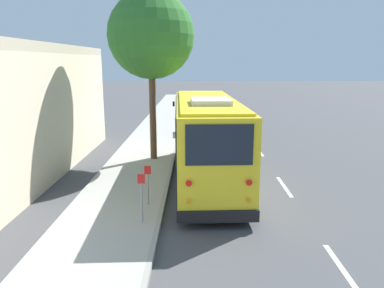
{
  "coord_description": "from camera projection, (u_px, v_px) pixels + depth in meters",
  "views": [
    {
      "loc": [
        -13.54,
        0.98,
        4.86
      ],
      "look_at": [
        2.42,
        1.14,
        1.3
      ],
      "focal_mm": 35.0,
      "sensor_mm": 36.0,
      "label": 1
    }
  ],
  "objects": [
    {
      "name": "shuttle_bus",
      "position": [
        207.0,
        137.0,
        14.89
      ],
      "size": [
        9.17,
        3.03,
        3.57
      ],
      "rotation": [
        0.0,
        0.0,
        0.05
      ],
      "color": "yellow",
      "rests_on": "ground"
    },
    {
      "name": "ground_plane",
      "position": [
        221.0,
        191.0,
        14.27
      ],
      "size": [
        160.0,
        160.0,
        0.0
      ],
      "primitive_type": "plane",
      "color": "#474749"
    },
    {
      "name": "street_tree",
      "position": [
        151.0,
        30.0,
        17.28
      ],
      "size": [
        4.01,
        4.01,
        8.47
      ],
      "color": "brown",
      "rests_on": "sidewalk_slab"
    },
    {
      "name": "lane_stripe_behind",
      "position": [
        342.0,
        269.0,
        8.91
      ],
      "size": [
        2.4,
        0.14,
        0.01
      ],
      "primitive_type": "cube",
      "color": "silver",
      "rests_on": "ground"
    },
    {
      "name": "lane_stripe_ahead",
      "position": [
        259.0,
        151.0,
        20.62
      ],
      "size": [
        2.4,
        0.14,
        0.01
      ],
      "primitive_type": "cube",
      "color": "silver",
      "rests_on": "ground"
    },
    {
      "name": "sidewalk_slab",
      "position": [
        125.0,
        189.0,
        14.29
      ],
      "size": [
        80.0,
        3.05,
        0.15
      ],
      "primitive_type": "cube",
      "color": "#A3A099",
      "rests_on": "ground"
    },
    {
      "name": "sign_post_far",
      "position": [
        148.0,
        185.0,
        12.41
      ],
      "size": [
        0.06,
        0.22,
        1.33
      ],
      "color": "gray",
      "rests_on": "sidewalk_slab"
    },
    {
      "name": "parked_sedan_black",
      "position": [
        197.0,
        126.0,
        24.99
      ],
      "size": [
        4.75,
        2.04,
        1.28
      ],
      "rotation": [
        0.0,
        0.0,
        0.07
      ],
      "color": "black",
      "rests_on": "ground"
    },
    {
      "name": "parked_sedan_navy",
      "position": [
        194.0,
        111.0,
        32.1
      ],
      "size": [
        4.51,
        1.8,
        1.33
      ],
      "rotation": [
        0.0,
        0.0,
        0.01
      ],
      "color": "#19234C",
      "rests_on": "ground"
    },
    {
      "name": "curb_strip",
      "position": [
        167.0,
        189.0,
        14.27
      ],
      "size": [
        80.0,
        0.14,
        0.15
      ],
      "primitive_type": "cube",
      "color": "gray",
      "rests_on": "ground"
    },
    {
      "name": "lane_stripe_mid",
      "position": [
        284.0,
        187.0,
        14.76
      ],
      "size": [
        2.4,
        0.14,
        0.01
      ],
      "primitive_type": "cube",
      "color": "silver",
      "rests_on": "ground"
    },
    {
      "name": "sign_post_near",
      "position": [
        142.0,
        198.0,
        11.0
      ],
      "size": [
        0.06,
        0.22,
        1.49
      ],
      "color": "gray",
      "rests_on": "sidewalk_slab"
    }
  ]
}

